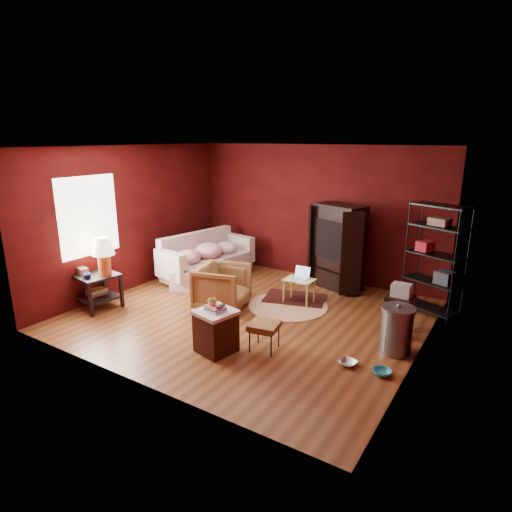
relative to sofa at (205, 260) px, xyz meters
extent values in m
cube|color=brown|center=(1.88, -1.12, -0.42)|extent=(5.50, 5.00, 0.02)
cube|color=white|center=(1.88, -1.12, 2.40)|extent=(5.50, 5.00, 0.02)
cube|color=#480B0A|center=(1.88, 1.39, 0.99)|extent=(5.50, 0.02, 2.80)
cube|color=#480B0A|center=(1.88, -3.63, 0.99)|extent=(5.50, 0.02, 2.80)
cube|color=#480B0A|center=(-0.88, -1.12, 0.99)|extent=(0.02, 5.00, 2.80)
cube|color=#480B0A|center=(4.64, -1.12, 0.99)|extent=(0.02, 5.00, 2.80)
cube|color=white|center=(-0.85, -2.12, 1.19)|extent=(0.02, 1.20, 1.40)
imported|color=beige|center=(0.00, 0.00, 0.00)|extent=(1.34, 2.16, 0.82)
imported|color=black|center=(1.30, -1.11, 0.02)|extent=(0.96, 1.00, 0.86)
imported|color=silver|center=(3.91, -1.82, -0.28)|extent=(0.25, 0.12, 0.25)
imported|color=#29A0C0|center=(4.37, -1.82, -0.29)|extent=(0.24, 0.10, 0.24)
imported|color=#0E0F46|center=(-0.53, -2.51, 0.28)|extent=(0.17, 0.18, 0.14)
imported|color=#D5CD68|center=(2.13, -2.44, 0.34)|extent=(0.15, 0.13, 0.12)
cube|color=black|center=(-0.58, -2.29, 0.19)|extent=(0.75, 0.75, 0.04)
cube|color=black|center=(-0.58, -2.29, -0.21)|extent=(0.70, 0.70, 0.03)
cube|color=black|center=(-0.92, -2.52, -0.10)|extent=(0.06, 0.06, 0.61)
cube|color=black|center=(-0.34, -2.63, -0.10)|extent=(0.06, 0.06, 0.61)
cube|color=black|center=(-0.82, -1.95, -0.10)|extent=(0.06, 0.06, 0.61)
cube|color=black|center=(-0.24, -2.05, -0.10)|extent=(0.06, 0.06, 0.61)
cylinder|color=#D55D27|center=(-0.43, -2.20, 0.39)|extent=(0.25, 0.25, 0.37)
cone|color=#F2E5C6|center=(-0.43, -2.20, 0.73)|extent=(0.45, 0.45, 0.30)
cube|color=#8F7E4E|center=(-0.77, -2.42, 0.27)|extent=(0.21, 0.16, 0.13)
cube|color=#D0343E|center=(-0.63, -2.28, -0.16)|extent=(0.29, 0.34, 0.03)
cube|color=#348CD0|center=(-0.62, -2.28, -0.13)|extent=(0.29, 0.34, 0.03)
cube|color=#EAC64E|center=(-0.61, -2.28, -0.09)|extent=(0.29, 0.34, 0.03)
cube|color=beige|center=(0.05, 0.02, -0.12)|extent=(1.13, 2.04, 0.41)
cube|color=beige|center=(-0.30, 0.08, 0.15)|extent=(0.51, 1.94, 0.81)
cube|color=beige|center=(-0.11, -0.93, 0.10)|extent=(0.83, 0.32, 0.56)
cube|color=beige|center=(0.22, 0.98, 0.10)|extent=(0.83, 0.32, 0.56)
ellipsoid|color=#D31D43|center=(0.01, -0.54, 0.20)|extent=(0.61, 0.61, 0.28)
ellipsoid|color=#D31D43|center=(0.10, 0.01, 0.22)|extent=(0.68, 0.68, 0.33)
ellipsoid|color=beige|center=(0.19, 0.52, 0.18)|extent=(0.56, 0.56, 0.26)
cube|color=#451A10|center=(2.18, -2.45, -0.12)|extent=(0.56, 0.56, 0.57)
cube|color=beige|center=(2.18, -2.45, 0.19)|extent=(0.60, 0.60, 0.05)
cube|color=beige|center=(2.18, -2.45, 0.22)|extent=(0.31, 0.26, 0.02)
cube|color=#5095BA|center=(2.18, -2.45, 0.25)|extent=(0.28, 0.23, 0.02)
cube|color=#D55063|center=(2.18, -2.45, 0.27)|extent=(0.30, 0.26, 0.02)
cube|color=black|center=(2.27, -2.44, 0.29)|extent=(0.07, 0.17, 0.02)
cube|color=black|center=(2.74, -2.05, -0.04)|extent=(0.47, 0.47, 0.08)
cube|color=black|center=(2.74, -2.05, -0.09)|extent=(0.42, 0.42, 0.02)
cylinder|color=black|center=(2.61, -2.23, -0.24)|extent=(0.02, 0.02, 0.33)
cylinder|color=black|center=(2.93, -2.17, -0.24)|extent=(0.02, 0.02, 0.33)
cylinder|color=black|center=(2.55, -1.92, -0.24)|extent=(0.02, 0.02, 0.33)
cylinder|color=black|center=(2.87, -1.86, -0.24)|extent=(0.02, 0.02, 0.33)
cylinder|color=beige|center=(2.25, -0.42, -0.40)|extent=(1.81, 1.81, 0.01)
cube|color=#4D1714|center=(2.19, -0.04, -0.39)|extent=(1.29, 1.03, 0.01)
cube|color=#D3E86A|center=(2.34, -0.18, 0.04)|extent=(0.54, 0.38, 0.03)
cylinder|color=#D3E86A|center=(2.11, -0.33, -0.18)|extent=(0.03, 0.03, 0.45)
cylinder|color=#D3E86A|center=(2.57, -0.33, -0.18)|extent=(0.03, 0.03, 0.45)
cylinder|color=#D3E86A|center=(2.11, -0.03, -0.18)|extent=(0.03, 0.03, 0.45)
cylinder|color=#D3E86A|center=(2.57, -0.03, -0.18)|extent=(0.03, 0.03, 0.45)
cube|color=white|center=(2.34, -0.15, 0.06)|extent=(0.29, 0.20, 0.01)
cube|color=silver|center=(2.34, -0.06, 0.16)|extent=(0.29, 0.06, 0.19)
cube|color=white|center=(2.23, -0.27, 0.06)|extent=(0.24, 0.30, 0.00)
cube|color=white|center=(2.47, -0.26, 0.06)|extent=(0.23, 0.30, 0.00)
cube|color=black|center=(2.59, 1.00, 0.43)|extent=(1.10, 0.83, 1.68)
cube|color=black|center=(2.56, 0.92, 0.61)|extent=(0.89, 0.64, 0.75)
cube|color=black|center=(2.01, 0.95, 0.43)|extent=(0.15, 0.40, 1.60)
cube|color=black|center=(3.01, 0.59, 0.43)|extent=(0.35, 0.27, 1.60)
cube|color=#2D3032|center=(2.58, 0.96, 0.52)|extent=(0.67, 0.60, 0.46)
cube|color=black|center=(2.50, 0.75, 0.52)|extent=(0.42, 0.16, 0.35)
cube|color=black|center=(2.58, 0.96, -0.01)|extent=(0.90, 0.68, 0.04)
cylinder|color=black|center=(3.98, 0.60, 0.54)|extent=(0.03, 0.03, 1.90)
cylinder|color=black|center=(4.80, 0.26, 0.54)|extent=(0.03, 0.03, 1.90)
cylinder|color=black|center=(4.12, 0.95, 0.54)|extent=(0.03, 0.03, 1.90)
cylinder|color=black|center=(4.94, 0.61, 0.54)|extent=(0.03, 0.03, 1.90)
cube|color=black|center=(4.46, 0.61, -0.30)|extent=(1.01, 0.72, 0.03)
cube|color=black|center=(4.46, 0.61, 0.17)|extent=(1.01, 0.72, 0.03)
cube|color=black|center=(4.46, 0.61, 0.65)|extent=(1.01, 0.72, 0.03)
cube|color=black|center=(4.46, 0.61, 1.12)|extent=(1.01, 0.72, 0.03)
cube|color=black|center=(4.46, 0.61, 1.47)|extent=(1.01, 0.72, 0.03)
cube|color=maroon|center=(4.27, 0.68, 0.75)|extent=(0.29, 0.32, 0.17)
cube|color=#343641|center=(4.66, 0.53, 0.30)|extent=(0.34, 0.34, 0.21)
cube|color=#83624F|center=(4.46, 0.61, 1.20)|extent=(0.37, 0.31, 0.13)
cube|color=black|center=(4.20, -0.45, 0.17)|extent=(0.40, 0.40, 0.04)
cube|color=black|center=(4.03, -0.62, -0.12)|extent=(0.04, 0.04, 0.58)
cube|color=black|center=(4.37, -0.62, -0.12)|extent=(0.04, 0.04, 0.58)
cube|color=black|center=(4.03, -0.28, -0.12)|extent=(0.04, 0.04, 0.58)
cube|color=black|center=(4.37, -0.28, -0.12)|extent=(0.04, 0.04, 0.58)
cube|color=#B5B5BA|center=(4.20, -0.45, 0.29)|extent=(0.28, 0.22, 0.20)
cylinder|color=slate|center=(4.34, -1.12, -0.09)|extent=(0.53, 0.53, 0.64)
cylinder|color=slate|center=(4.34, -1.12, 0.26)|extent=(0.59, 0.59, 0.04)
sphere|color=slate|center=(4.34, -1.12, 0.30)|extent=(0.08, 0.08, 0.06)
camera|label=1|loc=(5.62, -6.79, 2.55)|focal=30.00mm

